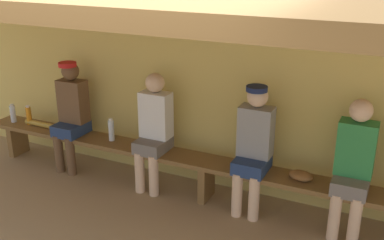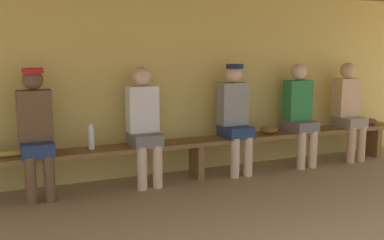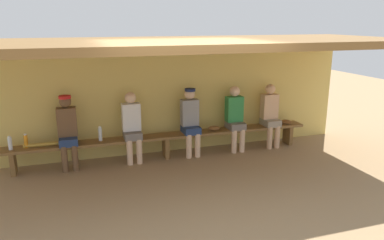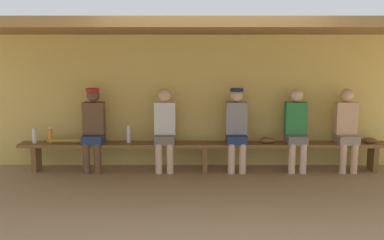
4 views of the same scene
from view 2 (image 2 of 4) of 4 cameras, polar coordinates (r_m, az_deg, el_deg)
ground_plane at (r=4.25m, az=9.34°, el=-12.58°), size 24.00×24.00×0.00m
back_wall at (r=5.74m, az=-1.24°, el=4.60°), size 8.00×0.20×2.20m
bench at (r=5.44m, az=0.58°, el=-3.27°), size 6.00×0.36×0.46m
player_middle at (r=5.60m, az=5.36°, el=0.80°), size 0.34×0.42×1.34m
player_in_blue at (r=6.12m, az=13.30°, el=1.16°), size 0.34×0.42×1.34m
player_shirtless_tan at (r=4.93m, az=-18.90°, el=-0.85°), size 0.34×0.42×1.34m
player_in_white at (r=6.64m, az=18.94°, el=1.53°), size 0.34×0.42×1.34m
player_in_red at (r=5.15m, az=-6.00°, el=-0.16°), size 0.34×0.42×1.34m
water_bottle_green at (r=5.05m, az=-12.44°, el=-2.11°), size 0.07×0.07×0.27m
baseball_glove_tan at (r=5.89m, az=9.61°, el=-1.25°), size 0.25×0.19×0.09m
baseball_glove_dark_brown at (r=6.92m, az=21.21°, el=-0.18°), size 0.26×0.19×0.09m
baseball_bat at (r=4.96m, az=-22.45°, el=-3.98°), size 0.87×0.08×0.07m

